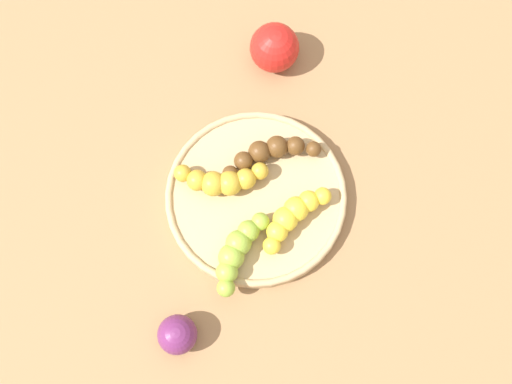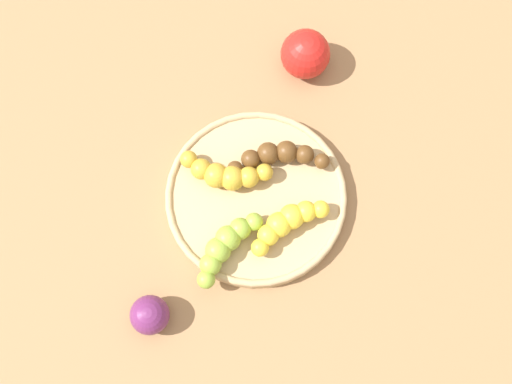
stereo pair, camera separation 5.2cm
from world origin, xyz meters
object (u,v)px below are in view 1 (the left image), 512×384
(plum_purple, at_px, (177,335))
(banana_green, at_px, (237,251))
(fruit_bowl, at_px, (256,197))
(banana_overripe, at_px, (269,153))
(banana_yellow, at_px, (293,216))
(apple_red, at_px, (274,48))
(banana_spotted, at_px, (221,180))

(plum_purple, bearing_deg, banana_green, 33.52)
(fruit_bowl, bearing_deg, banana_overripe, 51.51)
(fruit_bowl, relative_size, banana_yellow, 2.23)
(apple_red, relative_size, plum_purple, 1.38)
(banana_yellow, bearing_deg, banana_overripe, -25.87)
(banana_spotted, relative_size, plum_purple, 2.38)
(banana_green, bearing_deg, banana_spotted, -50.26)
(banana_yellow, xyz_separation_m, plum_purple, (-0.20, -0.09, -0.01))
(banana_spotted, bearing_deg, fruit_bowl, 68.29)
(banana_green, xyz_separation_m, banana_spotted, (0.01, 0.10, -0.00))
(banana_green, bearing_deg, apple_red, -72.87)
(fruit_bowl, bearing_deg, plum_purple, -139.19)
(banana_green, distance_m, banana_overripe, 0.14)
(banana_yellow, distance_m, apple_red, 0.25)
(banana_yellow, distance_m, banana_overripe, 0.10)
(banana_yellow, height_order, apple_red, apple_red)
(banana_green, distance_m, plum_purple, 0.13)
(banana_green, relative_size, banana_yellow, 0.87)
(fruit_bowl, xyz_separation_m, plum_purple, (-0.16, -0.14, 0.01))
(banana_overripe, distance_m, banana_spotted, 0.08)
(banana_spotted, relative_size, apple_red, 1.72)
(banana_yellow, relative_size, banana_overripe, 0.80)
(banana_yellow, bearing_deg, banana_green, 78.41)
(banana_green, xyz_separation_m, banana_overripe, (0.09, 0.11, -0.00))
(banana_overripe, height_order, apple_red, apple_red)
(banana_green, relative_size, plum_purple, 1.88)
(fruit_bowl, relative_size, apple_red, 3.48)
(plum_purple, bearing_deg, banana_spotted, 54.30)
(banana_green, height_order, banana_yellow, same)
(banana_overripe, xyz_separation_m, plum_purple, (-0.20, -0.19, -0.01))
(banana_yellow, distance_m, banana_spotted, 0.11)
(banana_spotted, height_order, apple_red, apple_red)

